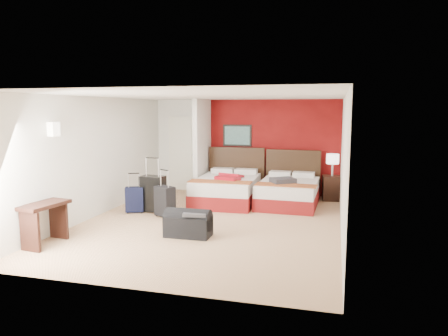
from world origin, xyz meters
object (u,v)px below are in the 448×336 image
(bed_left, at_px, (227,190))
(suitcase_black, at_px, (153,195))
(suitcase_navy, at_px, (135,201))
(duffel_bag, at_px, (188,225))
(bed_right, at_px, (288,193))
(desk, at_px, (45,224))
(table_lamp, at_px, (332,165))
(nightstand, at_px, (332,188))
(suitcase_charcoal, at_px, (165,202))
(red_suitcase_open, at_px, (230,177))

(bed_left, bearing_deg, suitcase_black, -136.94)
(suitcase_navy, xyz_separation_m, duffel_bag, (1.72, -1.34, -0.06))
(bed_right, relative_size, desk, 2.23)
(suitcase_navy, relative_size, duffel_bag, 0.66)
(bed_left, relative_size, table_lamp, 3.69)
(nightstand, distance_m, suitcase_navy, 4.81)
(table_lamp, height_order, suitcase_black, table_lamp)
(bed_right, distance_m, suitcase_charcoal, 2.97)
(red_suitcase_open, bearing_deg, bed_right, 24.18)
(bed_left, relative_size, suitcase_black, 2.61)
(suitcase_navy, bearing_deg, suitcase_charcoal, -34.83)
(suitcase_navy, bearing_deg, nightstand, 8.00)
(duffel_bag, bearing_deg, bed_left, 90.35)
(nightstand, xyz_separation_m, suitcase_black, (-3.78, -2.28, 0.08))
(suitcase_black, height_order, suitcase_navy, suitcase_black)
(bed_right, relative_size, red_suitcase_open, 2.59)
(table_lamp, bearing_deg, desk, -133.39)
(bed_right, bearing_deg, duffel_bag, -114.43)
(bed_right, relative_size, suitcase_navy, 3.55)
(bed_left, distance_m, bed_right, 1.48)
(bed_right, xyz_separation_m, suitcase_navy, (-3.17, -1.60, -0.02))
(desk, bearing_deg, nightstand, 53.71)
(bed_left, distance_m, nightstand, 2.63)
(bed_right, bearing_deg, red_suitcase_open, -169.39)
(bed_left, bearing_deg, desk, -120.47)
(red_suitcase_open, distance_m, nightstand, 2.60)
(red_suitcase_open, bearing_deg, suitcase_charcoal, -107.65)
(red_suitcase_open, relative_size, nightstand, 1.20)
(red_suitcase_open, xyz_separation_m, table_lamp, (2.35, 1.05, 0.23))
(suitcase_charcoal, relative_size, suitcase_navy, 1.15)
(table_lamp, bearing_deg, bed_right, -139.34)
(bed_right, bearing_deg, table_lamp, 42.38)
(bed_left, height_order, table_lamp, table_lamp)
(suitcase_black, bearing_deg, red_suitcase_open, 48.26)
(nightstand, height_order, table_lamp, table_lamp)
(suitcase_black, height_order, desk, suitcase_black)
(duffel_bag, bearing_deg, red_suitcase_open, 88.27)
(suitcase_charcoal, bearing_deg, duffel_bag, -22.61)
(nightstand, relative_size, table_lamp, 1.12)
(bed_left, distance_m, duffel_bag, 2.83)
(suitcase_charcoal, bearing_deg, desk, -89.78)
(bed_left, bearing_deg, nightstand, 19.46)
(duffel_bag, bearing_deg, suitcase_black, 131.78)
(nightstand, relative_size, duffel_bag, 0.76)
(bed_right, relative_size, suitcase_charcoal, 3.08)
(red_suitcase_open, distance_m, suitcase_navy, 2.30)
(suitcase_black, bearing_deg, suitcase_navy, -148.48)
(duffel_bag, height_order, desk, desk)
(table_lamp, xyz_separation_m, duffel_bag, (-2.42, -3.78, -0.68))
(suitcase_charcoal, bearing_deg, table_lamp, 66.63)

